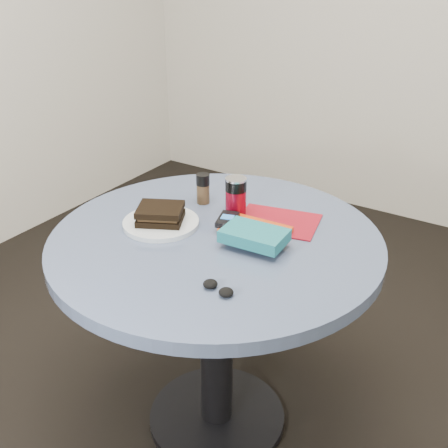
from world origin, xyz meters
The scene contains 11 objects.
ground centered at (0.00, 0.00, 0.00)m, with size 4.00×4.00×0.00m, color black.
table centered at (0.00, 0.00, 0.59)m, with size 1.00×1.00×0.75m.
plate centered at (-0.18, -0.03, 0.76)m, with size 0.24×0.24×0.02m, color silver.
sandwich centered at (-0.18, -0.03, 0.79)m, with size 0.17×0.17×0.05m.
soda_can centered at (-0.03, 0.16, 0.81)m, with size 0.09×0.09×0.13m.
pepper_grinder centered at (-0.17, 0.18, 0.80)m, with size 0.05×0.05×0.10m.
magazine centered at (0.11, 0.18, 0.75)m, with size 0.25×0.19×0.00m, color maroon.
red_book centered at (0.09, 0.08, 0.76)m, with size 0.19×0.13×0.02m, color #B8390E.
novel centered at (0.13, 0.01, 0.79)m, with size 0.18×0.12×0.04m, color #16606A.
mp3_player centered at (0.00, 0.07, 0.78)m, with size 0.08×0.11×0.02m.
headphones centered at (0.17, -0.24, 0.76)m, with size 0.10×0.05×0.02m.
Camera 1 is at (0.82, -1.23, 1.55)m, focal length 45.00 mm.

